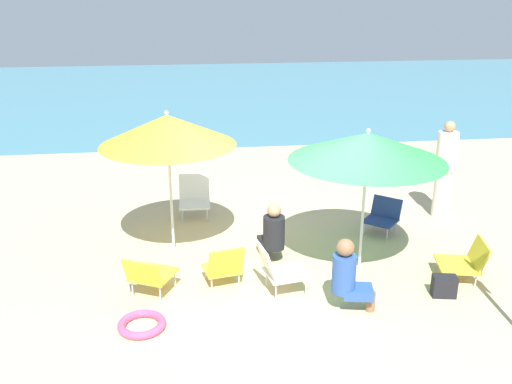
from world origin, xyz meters
The scene contains 15 objects.
ground_plane centered at (0.00, 0.00, 0.00)m, with size 40.00×40.00×0.00m, color #CCB789.
sea_water centered at (0.00, 14.67, 0.00)m, with size 40.00×16.00×0.01m, color teal.
umbrella_green centered at (1.07, 0.21, 1.75)m, with size 2.11×2.11×2.00m.
umbrella_yellow centered at (-1.55, 1.07, 1.85)m, with size 1.93×1.93×2.13m.
beach_chair_a centered at (-1.20, 2.43, 0.35)m, with size 0.54×0.63×0.69m.
beach_chair_b centered at (-0.21, -0.37, 0.35)m, with size 0.68×0.56×0.69m.
beach_chair_c centered at (-0.88, -0.13, 0.30)m, with size 0.56×0.60×0.62m.
beach_chair_d centered at (-1.84, -0.25, 0.32)m, with size 0.71×0.75×0.59m.
beach_chair_e centered at (1.80, 1.33, 0.28)m, with size 0.70×0.70×0.54m.
beach_chair_f centered at (2.37, -0.32, 0.27)m, with size 0.70×0.67×0.55m.
person_a centered at (2.99, 1.82, 0.84)m, with size 0.34×0.34×1.68m.
person_b centered at (-0.13, 0.55, 0.44)m, with size 0.36×0.55×0.90m.
person_c centered at (0.57, -0.88, 0.48)m, with size 0.54×0.35×0.95m.
swim_ring centered at (-1.90, -0.97, 0.05)m, with size 0.56×0.56×0.10m, color #E54C7F.
beach_bag centered at (1.89, -0.73, 0.14)m, with size 0.30×0.18×0.28m, color black.
Camera 1 is at (-1.31, -6.71, 3.74)m, focal length 39.56 mm.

